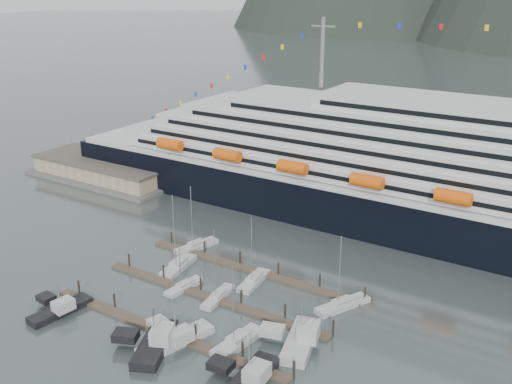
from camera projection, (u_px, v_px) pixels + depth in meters
ground at (223, 314)px, 103.73m from camera, size 1600.00×1600.00×0.00m
cruise_ship at (486, 190)px, 127.94m from camera, size 210.00×30.40×50.30m
warehouse at (105, 170)px, 172.66m from camera, size 46.00×20.00×5.80m
dock_near at (164, 331)px, 98.24m from camera, size 48.18×2.28×3.20m
dock_mid at (211, 297)px, 108.53m from camera, size 48.18×2.28×3.20m
dock_far at (250, 269)px, 118.83m from camera, size 48.18×2.28×3.20m
sailboat_a at (179, 266)px, 119.72m from camera, size 4.48×10.55×16.53m
sailboat_b at (184, 287)px, 111.99m from camera, size 3.04×8.69×10.71m
sailboat_c at (254, 281)px, 113.97m from camera, size 3.70×9.77×14.43m
sailboat_d at (218, 297)px, 108.44m from camera, size 3.36×9.56×14.21m
sailboat_e at (197, 246)px, 128.55m from camera, size 5.22×10.59×14.87m
sailboat_g at (342, 305)px, 105.65m from camera, size 7.00×10.98×14.54m
sailboat_h at (238, 342)px, 94.93m from camera, size 4.01×10.56×14.90m
trawler_a at (60, 309)px, 103.77m from camera, size 8.53×11.74×6.24m
trawler_b at (154, 343)px, 93.91m from camera, size 11.10×13.14×8.20m
trawler_c at (175, 339)px, 95.11m from camera, size 10.10×13.49×6.65m
trawler_d at (248, 379)px, 85.64m from camera, size 9.45×12.75×7.48m
trawler_e at (300, 339)px, 94.74m from camera, size 10.36×13.00×8.08m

